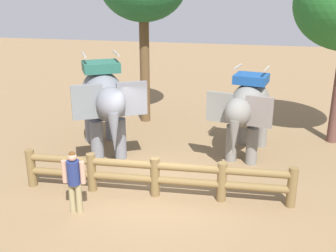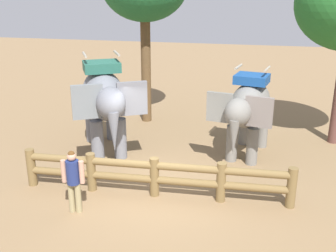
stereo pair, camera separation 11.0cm
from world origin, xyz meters
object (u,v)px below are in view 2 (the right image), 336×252
(elephant_center, at_px, (248,108))
(tourist_woman_in_black, at_px, (73,177))
(log_fence, at_px, (154,174))
(elephant_near_left, at_px, (104,99))

(elephant_center, xyz_separation_m, tourist_woman_in_black, (-3.83, -4.43, -0.69))
(log_fence, height_order, tourist_woman_in_black, tourist_woman_in_black)
(elephant_near_left, distance_m, elephant_center, 4.55)
(log_fence, bearing_deg, tourist_woman_in_black, -143.38)
(log_fence, xyz_separation_m, elephant_center, (2.18, 3.21, 1.00))
(elephant_near_left, distance_m, tourist_woman_in_black, 3.89)
(log_fence, distance_m, elephant_center, 4.00)
(log_fence, xyz_separation_m, tourist_woman_in_black, (-1.65, -1.23, 0.31))
(elephant_near_left, bearing_deg, tourist_woman_in_black, -79.92)
(tourist_woman_in_black, bearing_deg, elephant_near_left, 100.08)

